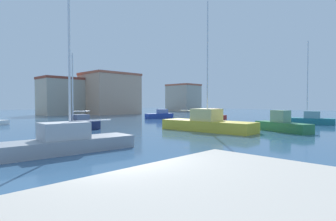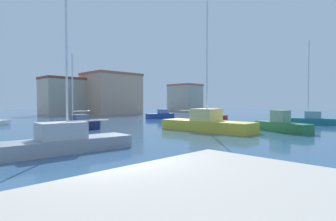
% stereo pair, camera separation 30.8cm
% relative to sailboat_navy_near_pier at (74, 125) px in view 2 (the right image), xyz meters
% --- Properties ---
extents(water, '(160.00, 160.00, 0.00)m').
position_rel_sailboat_navy_near_pier_xyz_m(water, '(7.70, 2.68, -0.58)').
color(water, '#2D5175').
rests_on(water, ground).
extents(sailboat_navy_near_pier, '(5.43, 2.15, 7.09)m').
position_rel_sailboat_navy_near_pier_xyz_m(sailboat_navy_near_pier, '(0.00, 0.00, 0.00)').
color(sailboat_navy_near_pier, '#19234C').
rests_on(sailboat_navy_near_pier, water).
extents(motorboat_red_inner_mooring, '(1.73, 4.89, 1.69)m').
position_rel_sailboat_navy_near_pier_xyz_m(motorboat_red_inner_mooring, '(24.60, 1.82, -0.02)').
color(motorboat_red_inner_mooring, '#B22823').
rests_on(motorboat_red_inner_mooring, water).
extents(sailboat_grey_distant_north, '(6.94, 2.49, 10.72)m').
position_rel_sailboat_navy_near_pier_xyz_m(sailboat_grey_distant_north, '(-5.13, -9.81, 0.02)').
color(sailboat_grey_distant_north, gray).
rests_on(sailboat_grey_distant_north, water).
extents(motorboat_blue_distant_east, '(4.99, 2.13, 1.52)m').
position_rel_sailboat_navy_near_pier_xyz_m(motorboat_blue_distant_east, '(19.18, 8.56, -0.05)').
color(motorboat_blue_distant_east, '#233D93').
rests_on(motorboat_blue_distant_east, water).
extents(sailboat_teal_far_right, '(3.06, 6.07, 10.06)m').
position_rel_sailboat_navy_near_pier_xyz_m(sailboat_teal_far_right, '(23.62, -12.79, 0.03)').
color(sailboat_teal_far_right, '#1E707A').
rests_on(sailboat_teal_far_right, water).
extents(sailboat_yellow_behind_lamppost, '(2.99, 9.07, 11.82)m').
position_rel_sailboat_navy_near_pier_xyz_m(sailboat_yellow_behind_lamppost, '(8.59, -8.75, 0.13)').
color(sailboat_yellow_behind_lamppost, gold).
rests_on(sailboat_yellow_behind_lamppost, water).
extents(motorboat_green_far_left, '(3.29, 5.57, 1.92)m').
position_rel_sailboat_navy_near_pier_xyz_m(motorboat_green_far_left, '(12.87, -13.89, 0.03)').
color(motorboat_green_far_left, '#28703D').
rests_on(motorboat_green_far_left, water).
extents(harbor_office, '(8.69, 6.46, 7.94)m').
position_rel_sailboat_navy_near_pier_xyz_m(harbor_office, '(13.49, 32.94, 3.40)').
color(harbor_office, '#B2A893').
rests_on(harbor_office, ground).
extents(warehouse_block, '(11.26, 9.44, 9.20)m').
position_rel_sailboat_navy_near_pier_xyz_m(warehouse_block, '(22.89, 28.80, 4.03)').
color(warehouse_block, tan).
rests_on(warehouse_block, ground).
extents(yacht_club, '(7.16, 8.87, 8.18)m').
position_rel_sailboat_navy_near_pier_xyz_m(yacht_club, '(50.68, 31.01, 3.52)').
color(yacht_club, '#B2A893').
rests_on(yacht_club, ground).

